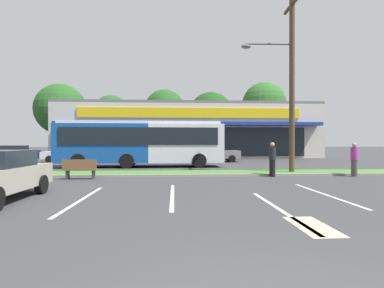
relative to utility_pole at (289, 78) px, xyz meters
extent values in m
cube|color=#427A2D|center=(-5.61, 0.11, -5.33)|extent=(56.00, 2.20, 0.12)
cube|color=gray|center=(-5.61, -1.11, -5.33)|extent=(56.00, 0.24, 0.12)
cube|color=silver|center=(-9.29, -7.15, -5.39)|extent=(0.12, 4.80, 0.01)
cube|color=silver|center=(-6.52, -6.64, -5.39)|extent=(0.12, 4.80, 0.01)
cube|color=silver|center=(-3.70, -8.79, -5.39)|extent=(0.12, 4.80, 0.01)
cube|color=silver|center=(-1.37, -6.71, -5.39)|extent=(0.12, 4.80, 0.01)
cube|color=beige|center=(-3.57, -10.45, -5.39)|extent=(0.70, 1.60, 0.01)
cube|color=#BCB7AD|center=(-4.71, 23.04, -2.36)|extent=(30.19, 13.65, 6.07)
cube|color=black|center=(-4.71, 16.17, -3.57)|extent=(25.36, 0.08, 3.16)
cube|color=navy|center=(-4.71, 15.51, -1.63)|extent=(28.37, 1.40, 0.35)
cube|color=gold|center=(-4.71, 16.13, -0.42)|extent=(24.15, 0.16, 1.09)
cube|color=slate|center=(-4.71, 23.04, 0.83)|extent=(30.19, 13.65, 0.30)
cylinder|color=#473323|center=(-23.52, 29.78, -3.43)|extent=(0.44, 0.44, 3.93)
sphere|color=#23511E|center=(-23.52, 29.78, 1.36)|extent=(7.53, 7.53, 7.53)
cylinder|color=#473323|center=(-16.54, 32.55, -3.30)|extent=(0.44, 0.44, 4.18)
sphere|color=#23511E|center=(-16.54, 32.55, 1.01)|extent=(5.92, 5.92, 5.92)
cylinder|color=#473323|center=(-8.01, 32.53, -3.10)|extent=(0.44, 0.44, 4.59)
sphere|color=#23511E|center=(-8.01, 32.53, 1.66)|extent=(6.57, 6.57, 6.57)
cylinder|color=#473323|center=(-0.55, 32.05, -3.61)|extent=(0.44, 0.44, 3.56)
sphere|color=#1E4719|center=(-0.55, 32.05, 0.88)|extent=(7.25, 7.25, 7.25)
cylinder|color=#473323|center=(7.90, 30.94, -2.75)|extent=(0.44, 0.44, 5.29)
sphere|color=#2D6026|center=(7.90, 30.94, 2.50)|extent=(6.96, 6.96, 6.96)
cylinder|color=#4C3826|center=(0.14, 0.00, -0.35)|extent=(0.30, 0.30, 10.09)
cube|color=#4C3826|center=(0.14, 0.00, 4.10)|extent=(0.20, 2.40, 0.14)
cylinder|color=#59595B|center=(-1.16, 0.03, 1.87)|extent=(2.60, 0.17, 0.10)
ellipsoid|color=#59595B|center=(-2.46, 0.07, 1.72)|extent=(0.56, 0.32, 0.24)
cube|color=#144793|center=(-11.43, 5.16, -3.69)|extent=(6.44, 2.69, 2.70)
cube|color=silver|center=(-5.63, 5.28, -3.69)|extent=(5.28, 2.66, 2.70)
cube|color=silver|center=(-8.82, 5.21, -2.24)|extent=(11.19, 2.54, 0.20)
cube|color=black|center=(-8.80, 3.91, -3.21)|extent=(10.67, 0.29, 1.19)
cube|color=black|center=(-3.00, 5.34, -3.37)|extent=(0.11, 2.17, 1.51)
cylinder|color=black|center=(-4.79, 6.48, -4.89)|extent=(1.01, 0.32, 1.00)
cylinder|color=black|center=(-4.74, 4.13, -4.89)|extent=(1.01, 0.32, 1.00)
cylinder|color=black|center=(-9.72, 6.37, -4.89)|extent=(1.01, 0.32, 1.00)
cylinder|color=black|center=(-9.67, 4.02, -4.89)|extent=(1.01, 0.32, 1.00)
cylinder|color=black|center=(-12.91, 6.30, -4.89)|extent=(1.01, 0.32, 1.00)
cylinder|color=black|center=(-12.86, 3.95, -4.89)|extent=(1.01, 0.32, 1.00)
cube|color=brown|center=(-10.94, -1.87, -4.94)|extent=(1.60, 0.45, 0.06)
cube|color=brown|center=(-10.94, -2.07, -4.66)|extent=(1.60, 0.06, 0.44)
cube|color=#333338|center=(-10.33, -1.87, -5.17)|extent=(0.08, 0.36, 0.45)
cube|color=#333338|center=(-11.55, -1.87, -5.17)|extent=(0.08, 0.36, 0.45)
cube|color=navy|center=(-8.06, 11.47, -4.74)|extent=(4.25, 1.77, 0.67)
cube|color=black|center=(-7.85, 11.47, -4.16)|extent=(1.91, 1.56, 0.49)
cylinder|color=black|center=(-9.38, 10.63, -5.07)|extent=(0.64, 0.22, 0.64)
cylinder|color=black|center=(-9.38, 12.32, -5.07)|extent=(0.64, 0.22, 0.64)
cylinder|color=black|center=(-6.75, 10.63, -5.07)|extent=(0.64, 0.22, 0.64)
cylinder|color=black|center=(-6.75, 12.32, -5.07)|extent=(0.64, 0.22, 0.64)
cube|color=silver|center=(-15.74, 10.57, -4.76)|extent=(4.27, 1.82, 0.64)
cube|color=black|center=(-15.95, 10.57, -4.18)|extent=(1.92, 1.60, 0.51)
cylinder|color=black|center=(-14.41, 11.43, -5.07)|extent=(0.64, 0.22, 0.64)
cylinder|color=black|center=(-14.41, 9.70, -5.07)|extent=(0.64, 0.22, 0.64)
cylinder|color=black|center=(-17.06, 11.43, -5.07)|extent=(0.64, 0.22, 0.64)
cylinder|color=black|center=(-17.06, 9.70, -5.07)|extent=(0.64, 0.22, 0.64)
cube|color=navy|center=(-21.10, 11.23, -4.72)|extent=(4.60, 1.85, 0.71)
cube|color=black|center=(-20.87, 11.23, -4.13)|extent=(2.07, 1.63, 0.46)
cylinder|color=black|center=(-19.68, 10.36, -5.07)|extent=(0.64, 0.22, 0.64)
cylinder|color=black|center=(-19.68, 12.11, -5.07)|extent=(0.64, 0.22, 0.64)
cube|color=slate|center=(-2.70, 10.59, -4.72)|extent=(4.25, 1.75, 0.70)
cube|color=black|center=(-2.91, 10.59, -4.16)|extent=(1.91, 1.54, 0.42)
cylinder|color=black|center=(-1.38, 11.42, -5.07)|extent=(0.64, 0.22, 0.64)
cylinder|color=black|center=(-1.38, 9.76, -5.07)|extent=(0.64, 0.22, 0.64)
cylinder|color=black|center=(-4.02, 11.42, -5.07)|extent=(0.64, 0.22, 0.64)
cylinder|color=black|center=(-4.02, 9.76, -5.07)|extent=(0.64, 0.22, 0.64)
cylinder|color=black|center=(-10.99, -6.00, -5.07)|extent=(0.22, 0.64, 0.64)
cylinder|color=#47423D|center=(2.81, -1.57, -4.97)|extent=(0.30, 0.30, 0.84)
cylinder|color=#99338C|center=(2.81, -1.57, -4.21)|extent=(0.35, 0.35, 0.67)
sphere|color=tan|center=(2.81, -1.57, -3.76)|extent=(0.23, 0.23, 0.23)
cylinder|color=black|center=(-1.43, -1.39, -4.97)|extent=(0.30, 0.30, 0.85)
cylinder|color=black|center=(-1.43, -1.39, -4.20)|extent=(0.36, 0.36, 0.67)
sphere|color=tan|center=(-1.43, -1.39, -3.75)|extent=(0.23, 0.23, 0.23)
camera|label=1|loc=(-6.45, -16.60, -3.64)|focal=28.28mm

